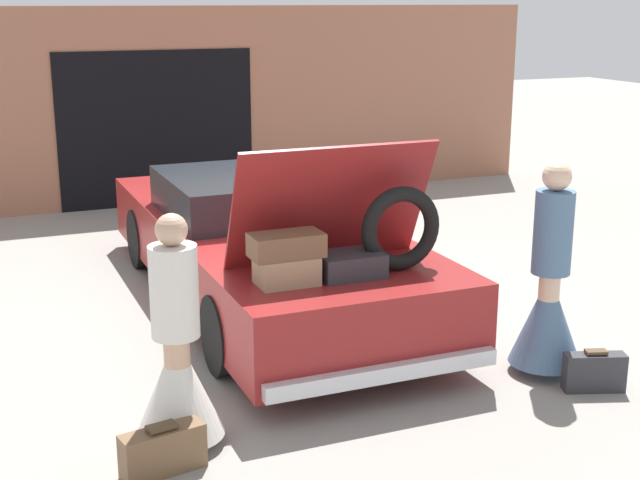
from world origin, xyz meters
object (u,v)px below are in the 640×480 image
(person_right, at_px, (548,299))
(suitcase_beside_right_person, at_px, (594,372))
(car, at_px, (264,244))
(person_left, at_px, (177,366))
(suitcase_beside_left_person, at_px, (163,451))

(person_right, distance_m, suitcase_beside_right_person, 0.65)
(person_right, bearing_deg, car, 30.91)
(car, height_order, person_left, car)
(person_left, xyz_separation_m, suitcase_beside_right_person, (3.11, -0.37, -0.42))
(person_left, bearing_deg, suitcase_beside_right_person, 91.37)
(person_right, height_order, suitcase_beside_left_person, person_right)
(suitcase_beside_left_person, bearing_deg, suitcase_beside_right_person, -0.81)
(car, height_order, suitcase_beside_left_person, car)
(person_left, relative_size, person_right, 0.93)
(person_right, xyz_separation_m, suitcase_beside_right_person, (0.13, -0.44, -0.46))
(suitcase_beside_left_person, bearing_deg, person_right, 7.08)
(car, xyz_separation_m, person_right, (1.49, -2.51, 0.03))
(person_left, distance_m, person_right, 2.98)
(person_right, height_order, suitcase_beside_right_person, person_right)
(car, distance_m, person_right, 2.92)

